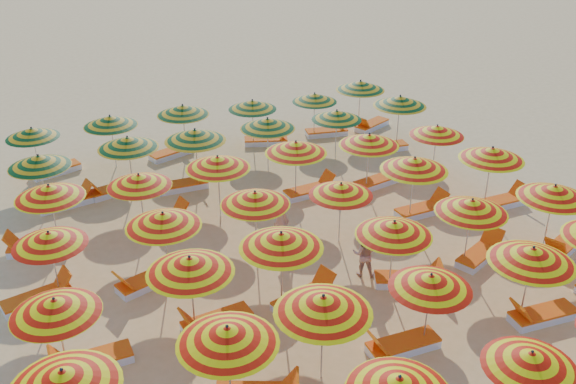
# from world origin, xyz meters

# --- Properties ---
(ground) EXTENTS (120.00, 120.00, 0.00)m
(ground) POSITION_xyz_m (0.00, 0.00, 0.00)
(ground) COLOR #F4BF6C
(ground) RESTS_ON ground
(umbrella_3) EXTENTS (1.99, 1.99, 1.92)m
(umbrella_3) POSITION_xyz_m (1.48, -7.79, 1.69)
(umbrella_3) COLOR silver
(umbrella_3) RESTS_ON ground
(umbrella_6) EXTENTS (2.12, 2.12, 2.15)m
(umbrella_6) POSITION_xyz_m (-6.63, -5.22, 1.89)
(umbrella_6) COLOR silver
(umbrella_6) RESTS_ON ground
(umbrella_7) EXTENTS (2.61, 2.61, 2.15)m
(umbrella_7) POSITION_xyz_m (-3.61, -5.19, 1.89)
(umbrella_7) COLOR silver
(umbrella_7) RESTS_ON ground
(umbrella_8) EXTENTS (2.18, 2.18, 2.19)m
(umbrella_8) POSITION_xyz_m (-1.53, -5.07, 1.93)
(umbrella_8) COLOR silver
(umbrella_8) RESTS_ON ground
(umbrella_9) EXTENTS (2.24, 2.24, 1.98)m
(umbrella_9) POSITION_xyz_m (1.13, -5.00, 1.74)
(umbrella_9) COLOR silver
(umbrella_9) RESTS_ON ground
(umbrella_10) EXTENTS (2.17, 2.17, 2.15)m
(umbrella_10) POSITION_xyz_m (3.77, -5.17, 1.89)
(umbrella_10) COLOR silver
(umbrella_10) RESTS_ON ground
(umbrella_12) EXTENTS (1.91, 1.91, 2.01)m
(umbrella_12) POSITION_xyz_m (-6.60, -2.81, 1.77)
(umbrella_12) COLOR silver
(umbrella_12) RESTS_ON ground
(umbrella_13) EXTENTS (2.45, 2.45, 2.15)m
(umbrella_13) POSITION_xyz_m (-3.66, -2.55, 1.89)
(umbrella_13) COLOR silver
(umbrella_13) RESTS_ON ground
(umbrella_14) EXTENTS (2.67, 2.67, 2.19)m
(umbrella_14) POSITION_xyz_m (-1.37, -2.39, 1.92)
(umbrella_14) COLOR silver
(umbrella_14) RESTS_ON ground
(umbrella_15) EXTENTS (2.52, 2.52, 2.08)m
(umbrella_15) POSITION_xyz_m (1.51, -2.80, 1.83)
(umbrella_15) COLOR silver
(umbrella_15) RESTS_ON ground
(umbrella_16) EXTENTS (2.32, 2.32, 2.08)m
(umbrella_16) POSITION_xyz_m (4.04, -2.56, 1.83)
(umbrella_16) COLOR silver
(umbrella_16) RESTS_ON ground
(umbrella_17) EXTENTS (2.21, 2.21, 2.12)m
(umbrella_17) POSITION_xyz_m (6.62, -2.81, 1.87)
(umbrella_17) COLOR silver
(umbrella_17) RESTS_ON ground
(umbrella_18) EXTENTS (2.37, 2.37, 1.96)m
(umbrella_18) POSITION_xyz_m (-6.51, 0.18, 1.72)
(umbrella_18) COLOR silver
(umbrella_18) RESTS_ON ground
(umbrella_19) EXTENTS (2.39, 2.39, 2.09)m
(umbrella_19) POSITION_xyz_m (-3.74, -0.16, 1.84)
(umbrella_19) COLOR silver
(umbrella_19) RESTS_ON ground
(umbrella_20) EXTENTS (2.09, 2.09, 2.06)m
(umbrella_20) POSITION_xyz_m (-1.14, 0.10, 1.81)
(umbrella_20) COLOR silver
(umbrella_20) RESTS_ON ground
(umbrella_21) EXTENTS (2.00, 2.00, 1.95)m
(umbrella_21) POSITION_xyz_m (1.36, -0.14, 1.72)
(umbrella_21) COLOR silver
(umbrella_21) RESTS_ON ground
(umbrella_22) EXTENTS (2.74, 2.74, 2.19)m
(umbrella_22) POSITION_xyz_m (3.98, 0.16, 1.93)
(umbrella_22) COLOR silver
(umbrella_22) RESTS_ON ground
(umbrella_23) EXTENTS (2.36, 2.36, 2.16)m
(umbrella_23) POSITION_xyz_m (6.67, -0.05, 1.90)
(umbrella_23) COLOR silver
(umbrella_23) RESTS_ON ground
(umbrella_24) EXTENTS (2.11, 2.11, 2.07)m
(umbrella_24) POSITION_xyz_m (-6.31, 2.67, 1.82)
(umbrella_24) COLOR silver
(umbrella_24) RESTS_ON ground
(umbrella_25) EXTENTS (2.49, 2.49, 2.01)m
(umbrella_25) POSITION_xyz_m (-3.85, 2.53, 1.77)
(umbrella_25) COLOR silver
(umbrella_25) RESTS_ON ground
(umbrella_26) EXTENTS (2.25, 2.25, 2.12)m
(umbrella_26) POSITION_xyz_m (-1.42, 2.66, 1.87)
(umbrella_26) COLOR silver
(umbrella_26) RESTS_ON ground
(umbrella_27) EXTENTS (2.51, 2.51, 2.13)m
(umbrella_27) POSITION_xyz_m (1.23, 2.80, 1.88)
(umbrella_27) COLOR silver
(umbrella_27) RESTS_ON ground
(umbrella_28) EXTENTS (2.55, 2.55, 2.13)m
(umbrella_28) POSITION_xyz_m (3.71, 2.48, 1.87)
(umbrella_28) COLOR silver
(umbrella_28) RESTS_ON ground
(umbrella_29) EXTENTS (2.34, 2.34, 2.01)m
(umbrella_29) POSITION_xyz_m (6.42, 2.54, 1.77)
(umbrella_29) COLOR silver
(umbrella_29) RESTS_ON ground
(umbrella_30) EXTENTS (2.30, 2.30, 2.03)m
(umbrella_30) POSITION_xyz_m (-6.45, 5.03, 1.79)
(umbrella_30) COLOR silver
(umbrella_30) RESTS_ON ground
(umbrella_31) EXTENTS (2.02, 2.02, 2.11)m
(umbrella_31) POSITION_xyz_m (-3.68, 5.31, 1.86)
(umbrella_31) COLOR silver
(umbrella_31) RESTS_ON ground
(umbrella_32) EXTENTS (2.73, 2.73, 2.19)m
(umbrella_32) POSITION_xyz_m (-1.51, 4.94, 1.93)
(umbrella_32) COLOR silver
(umbrella_32) RESTS_ON ground
(umbrella_33) EXTENTS (2.45, 2.45, 2.08)m
(umbrella_33) POSITION_xyz_m (1.19, 5.28, 1.83)
(umbrella_33) COLOR silver
(umbrella_33) RESTS_ON ground
(umbrella_34) EXTENTS (2.45, 2.45, 1.97)m
(umbrella_34) POSITION_xyz_m (3.95, 5.35, 1.73)
(umbrella_34) COLOR silver
(umbrella_34) RESTS_ON ground
(umbrella_35) EXTENTS (2.14, 2.14, 2.17)m
(umbrella_35) POSITION_xyz_m (6.65, 5.38, 1.91)
(umbrella_35) COLOR silver
(umbrella_35) RESTS_ON ground
(umbrella_36) EXTENTS (2.39, 2.39, 1.93)m
(umbrella_36) POSITION_xyz_m (-6.53, 7.87, 1.70)
(umbrella_36) COLOR silver
(umbrella_36) RESTS_ON ground
(umbrella_37) EXTENTS (2.44, 2.44, 2.04)m
(umbrella_37) POSITION_xyz_m (-3.88, 7.74, 1.80)
(umbrella_37) COLOR silver
(umbrella_37) RESTS_ON ground
(umbrella_38) EXTENTS (2.14, 2.14, 2.07)m
(umbrella_38) POSITION_xyz_m (-1.21, 7.82, 1.82)
(umbrella_38) COLOR silver
(umbrella_38) RESTS_ON ground
(umbrella_39) EXTENTS (2.39, 2.39, 1.97)m
(umbrella_39) POSITION_xyz_m (1.46, 7.61, 1.74)
(umbrella_39) COLOR silver
(umbrella_39) RESTS_ON ground
(umbrella_40) EXTENTS (1.98, 1.98, 1.90)m
(umbrella_40) POSITION_xyz_m (4.10, 7.64, 1.68)
(umbrella_40) COLOR silver
(umbrella_40) RESTS_ON ground
(umbrella_41) EXTENTS (2.67, 2.67, 2.14)m
(umbrella_41) POSITION_xyz_m (6.23, 7.77, 1.88)
(umbrella_41) COLOR silver
(umbrella_41) RESTS_ON ground
(lounger_6) EXTENTS (1.74, 0.60, 0.69)m
(lounger_6) POSITION_xyz_m (0.53, -4.99, 0.15)
(lounger_6) COLOR white
(lounger_6) RESTS_ON ground
(lounger_7) EXTENTS (1.76, 0.67, 0.69)m
(lounger_7) POSITION_xyz_m (4.28, -5.35, 0.15)
(lounger_7) COLOR white
(lounger_7) RESTS_ON ground
(lounger_9) EXTENTS (1.75, 0.65, 0.69)m
(lounger_9) POSITION_xyz_m (-6.10, -2.82, 0.15)
(lounger_9) COLOR white
(lounger_9) RESTS_ON ground
(lounger_10) EXTENTS (1.79, 0.78, 0.69)m
(lounger_10) POSITION_xyz_m (-3.15, -2.55, 0.15)
(lounger_10) COLOR white
(lounger_10) RESTS_ON ground
(lounger_11) EXTENTS (1.83, 1.05, 0.69)m
(lounger_11) POSITION_xyz_m (-0.78, -2.49, 0.15)
(lounger_11) COLOR white
(lounger_11) RESTS_ON ground
(lounger_12) EXTENTS (1.82, 1.22, 0.69)m
(lounger_12) POSITION_xyz_m (2.10, -2.81, 0.15)
(lounger_12) COLOR white
(lounger_12) RESTS_ON ground
(lounger_13) EXTENTS (1.82, 1.24, 0.69)m
(lounger_13) POSITION_xyz_m (4.63, -2.51, 0.15)
(lounger_13) COLOR white
(lounger_13) RESTS_ON ground
(lounger_14) EXTENTS (1.82, 1.22, 0.69)m
(lounger_14) POSITION_xyz_m (7.12, -3.07, 0.15)
(lounger_14) COLOR white
(lounger_14) RESTS_ON ground
(lounger_15) EXTENTS (1.82, 0.99, 0.69)m
(lounger_15) POSITION_xyz_m (-7.01, 0.08, 0.15)
(lounger_15) COLOR white
(lounger_15) RESTS_ON ground
(lounger_16) EXTENTS (1.83, 1.12, 0.69)m
(lounger_16) POSITION_xyz_m (-4.33, -0.23, 0.15)
(lounger_16) COLOR white
(lounger_16) RESTS_ON ground
(lounger_17) EXTENTS (1.76, 0.67, 0.69)m
(lounger_17) POSITION_xyz_m (4.58, 0.35, 0.15)
(lounger_17) COLOR white
(lounger_17) RESTS_ON ground
(lounger_18) EXTENTS (1.74, 0.62, 0.69)m
(lounger_18) POSITION_xyz_m (7.27, -0.18, 0.15)
(lounger_18) COLOR white
(lounger_18) RESTS_ON ground
(lounger_19) EXTENTS (1.82, 0.99, 0.69)m
(lounger_19) POSITION_xyz_m (-6.91, 2.62, 0.15)
(lounger_19) COLOR white
(lounger_19) RESTS_ON ground
(lounger_20) EXTENTS (1.82, 0.98, 0.69)m
(lounger_20) POSITION_xyz_m (-3.25, 2.77, 0.15)
(lounger_20) COLOR white
(lounger_20) RESTS_ON ground
(lounger_21) EXTENTS (1.78, 0.75, 0.69)m
(lounger_21) POSITION_xyz_m (1.82, 2.95, 0.15)
(lounger_21) COLOR white
(lounger_21) RESTS_ON ground
(lounger_22) EXTENTS (1.82, 0.93, 0.69)m
(lounger_22) POSITION_xyz_m (4.31, 2.72, 0.15)
(lounger_22) COLOR white
(lounger_22) RESTS_ON ground
(lounger_23) EXTENTS (1.81, 0.91, 0.69)m
(lounger_23) POSITION_xyz_m (-5.86, 5.24, 0.15)
(lounger_23) COLOR white
(lounger_23) RESTS_ON ground
(lounger_24) EXTENTS (1.82, 0.95, 0.69)m
(lounger_24) POSITION_xyz_m (-4.27, 5.54, 0.15)
(lounger_24) COLOR white
(lounger_24) RESTS_ON ground
(lounger_25) EXTENTS (1.74, 0.59, 0.69)m
(lounger_25) POSITION_xyz_m (-2.02, 5.00, 0.15)
(lounger_25) COLOR white
(lounger_25) RESTS_ON ground
(lounger_26) EXTENTS (1.78, 0.73, 0.69)m
(lounger_26) POSITION_xyz_m (6.05, 5.28, 0.15)
(lounger_26) COLOR white
(lounger_26) RESTS_ON ground
(lounger_27) EXTENTS (1.83, 1.10, 0.69)m
(lounger_27) POSITION_xyz_m (-6.02, 7.98, 0.15)
(lounger_27) COLOR white
(lounger_27) RESTS_ON ground
(lounger_28) EXTENTS (1.83, 1.12, 0.69)m
(lounger_28) POSITION_xyz_m (-1.72, 7.92, 0.15)
(lounger_28) COLOR white
(lounger_28) RESTS_ON ground
(lounger_29) EXTENTS (1.83, 1.09, 0.69)m
(lounger_29) POSITION_xyz_m (2.05, 7.64, 0.15)
(lounger_29) COLOR white
(lounger_29) RESTS_ON ground
(lounger_30) EXTENTS (1.80, 0.86, 0.69)m
(lounger_30) POSITION_xyz_m (4.70, 7.59, 0.15)
(lounger_30) COLOR white
(lounger_30) RESTS_ON ground
(lounger_31) EXTENTS (1.82, 1.25, 0.69)m
(lounger_31) POSITION_xyz_m (6.74, 7.56, 0.15)
(lounger_31) COLOR white
(lounger_31) RESTS_ON ground
(beachgoer_b) EXTENTS (0.81, 0.76, 1.32)m
(beachgoer_b) POSITION_xyz_m (1.20, -1.95, 0.66)
(beachgoer_b) COLOR tan
(beachgoer_b) RESTS_ON ground
(beachgoer_a) EXTENTS (0.59, 0.66, 1.52)m
(beachgoer_a) POSITION_xyz_m (-0.23, 0.49, 0.76)
(beachgoer_a) COLOR tan
(beachgoer_a) RESTS_ON ground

